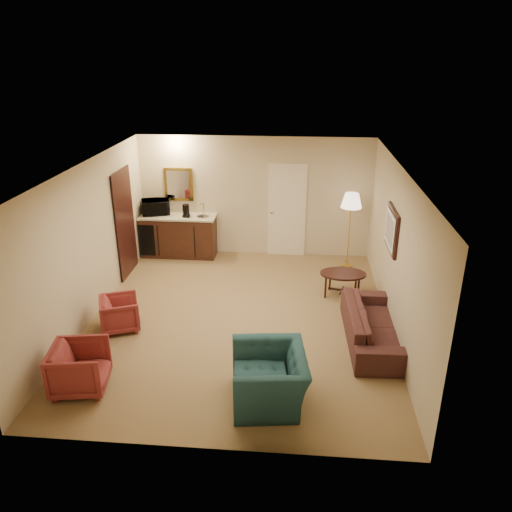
{
  "coord_description": "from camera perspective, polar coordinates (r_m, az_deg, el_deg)",
  "views": [
    {
      "loc": [
        0.93,
        -7.39,
        4.27
      ],
      "look_at": [
        0.24,
        0.5,
        0.97
      ],
      "focal_mm": 35.0,
      "sensor_mm": 36.0,
      "label": 1
    }
  ],
  "objects": [
    {
      "name": "coffee_table",
      "position": [
        9.35,
        9.83,
        -3.24
      ],
      "size": [
        0.97,
        0.79,
        0.48
      ],
      "primitive_type": "cube",
      "rotation": [
        0.0,
        0.0,
        -0.3
      ],
      "color": "black",
      "rests_on": "ground"
    },
    {
      "name": "ground",
      "position": [
        8.59,
        -1.92,
        -7.19
      ],
      "size": [
        6.0,
        6.0,
        0.0
      ],
      "primitive_type": "plane",
      "color": "#99724E",
      "rests_on": "ground"
    },
    {
      "name": "rose_chair_far",
      "position": [
        7.2,
        -19.53,
        -11.75
      ],
      "size": [
        0.76,
        0.8,
        0.72
      ],
      "primitive_type": "imported",
      "rotation": [
        0.0,
        0.0,
        1.73
      ],
      "color": "maroon",
      "rests_on": "ground"
    },
    {
      "name": "teal_armchair",
      "position": [
        6.54,
        1.54,
        -12.89
      ],
      "size": [
        0.83,
        1.16,
        0.94
      ],
      "primitive_type": "imported",
      "rotation": [
        0.0,
        0.0,
        -1.44
      ],
      "color": "#1B3B43",
      "rests_on": "ground"
    },
    {
      "name": "floor_lamp",
      "position": [
        10.44,
        10.61,
        2.86
      ],
      "size": [
        0.5,
        0.5,
        1.6
      ],
      "primitive_type": "cube",
      "rotation": [
        0.0,
        0.0,
        -0.21
      ],
      "color": "gold",
      "rests_on": "ground"
    },
    {
      "name": "rose_chair_near",
      "position": [
        8.46,
        -15.3,
        -6.17
      ],
      "size": [
        0.74,
        0.76,
        0.61
      ],
      "primitive_type": "imported",
      "rotation": [
        0.0,
        0.0,
        1.95
      ],
      "color": "maroon",
      "rests_on": "ground"
    },
    {
      "name": "waste_bin",
      "position": [
        11.03,
        -5.48,
        0.51
      ],
      "size": [
        0.25,
        0.25,
        0.26
      ],
      "primitive_type": "cylinder",
      "rotation": [
        0.0,
        0.0,
        -0.22
      ],
      "color": "black",
      "rests_on": "ground"
    },
    {
      "name": "coffee_maker",
      "position": [
        10.81,
        -8.0,
        5.14
      ],
      "size": [
        0.19,
        0.19,
        0.27
      ],
      "primitive_type": "cylinder",
      "rotation": [
        0.0,
        0.0,
        -0.34
      ],
      "color": "black",
      "rests_on": "wetbar_cabinet"
    },
    {
      "name": "sofa",
      "position": [
        8.0,
        13.2,
        -7.08
      ],
      "size": [
        0.64,
        1.99,
        0.77
      ],
      "primitive_type": "imported",
      "rotation": [
        0.0,
        0.0,
        1.6
      ],
      "color": "black",
      "rests_on": "ground"
    },
    {
      "name": "microwave",
      "position": [
        11.1,
        -11.42,
        5.7
      ],
      "size": [
        0.66,
        0.49,
        0.4
      ],
      "primitive_type": "imported",
      "rotation": [
        0.0,
        0.0,
        0.32
      ],
      "color": "black",
      "rests_on": "wetbar_cabinet"
    },
    {
      "name": "wetbar_cabinet",
      "position": [
        11.11,
        -8.78,
        2.32
      ],
      "size": [
        1.64,
        0.58,
        0.92
      ],
      "primitive_type": "cube",
      "color": "#3B1B13",
      "rests_on": "ground"
    },
    {
      "name": "room_walls",
      "position": [
        8.61,
        -2.11,
        5.39
      ],
      "size": [
        5.02,
        6.01,
        2.61
      ],
      "color": "beige",
      "rests_on": "ground"
    }
  ]
}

